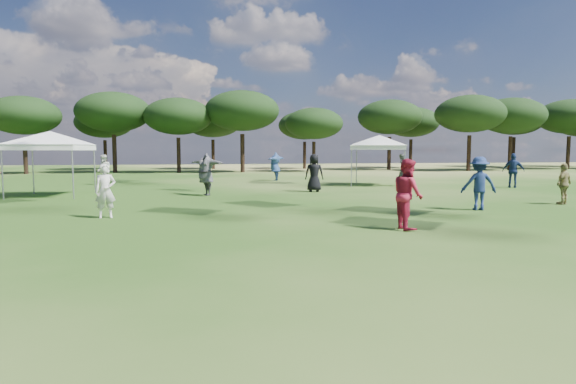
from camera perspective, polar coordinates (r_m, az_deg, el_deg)
The scene contains 4 objects.
tree_line at distance 48.47m, azimuth -6.85°, elevation 8.93°, with size 108.78×17.63×7.77m.
tent_left at distance 24.08m, azimuth -26.36°, elevation 6.18°, with size 6.12×6.12×3.22m.
tent_right at distance 28.89m, azimuth 10.79°, elevation 6.39°, with size 5.72×5.72×3.24m.
festival_crowd at distance 23.14m, azimuth -5.53°, elevation 2.13°, with size 31.60×22.19×1.93m.
Camera 1 is at (-1.01, -0.83, 2.08)m, focal length 30.00 mm.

